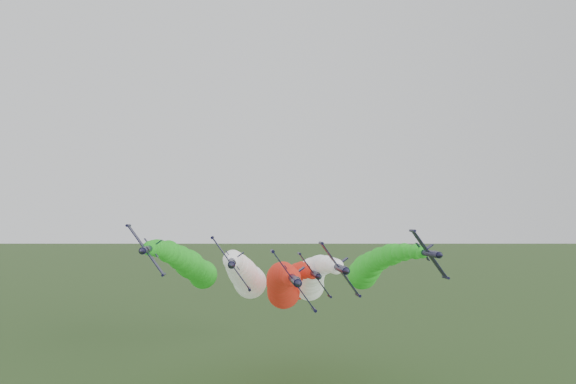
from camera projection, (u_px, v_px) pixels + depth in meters
name	position (u px, v px, depth m)	size (l,w,h in m)	color
jet_lead	(282.00, 286.00, 121.52)	(11.76, 78.18, 18.30)	black
jet_inner_left	(245.00, 275.00, 131.90)	(11.95, 78.38, 18.49)	black
jet_inner_right	(311.00, 278.00, 131.22)	(11.68, 78.10, 18.22)	black
jet_outer_left	(191.00, 266.00, 134.87)	(11.58, 78.00, 18.12)	black
jet_outer_right	(369.00, 268.00, 140.05)	(11.40, 77.82, 17.94)	black
jet_trail	(298.00, 281.00, 148.06)	(11.35, 77.77, 17.89)	black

